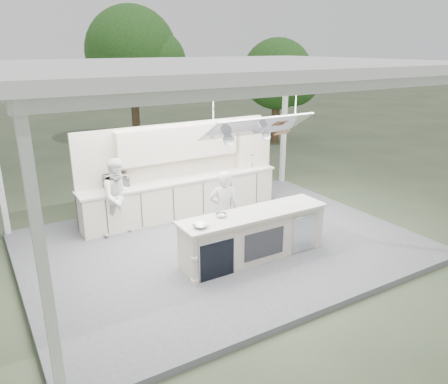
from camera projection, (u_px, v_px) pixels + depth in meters
ground at (222, 247)px, 9.45m from camera, size 90.00×90.00×0.00m
stage_deck at (222, 245)px, 9.43m from camera, size 8.00×6.00×0.12m
tent at (222, 70)px, 8.25m from camera, size 8.20×6.20×3.86m
demo_island at (253, 235)px, 8.60m from camera, size 3.10×0.79×0.95m
back_counter at (183, 196)px, 10.80m from camera, size 5.08×0.72×0.95m
back_wall_unit at (194, 154)px, 10.88m from camera, size 5.05×0.48×2.25m
tree_cluster at (84, 69)px, 16.26m from camera, size 19.55×9.40×5.85m
head_chef at (224, 210)px, 8.96m from camera, size 0.71×0.60×1.65m
sous_chef at (119, 197)px, 9.56m from camera, size 0.89×0.72×1.75m
toaster_oven at (115, 180)px, 9.96m from camera, size 0.56×0.38×0.31m
bowl_large at (201, 226)px, 7.75m from camera, size 0.36×0.36×0.07m
bowl_small at (221, 215)px, 8.24m from camera, size 0.24×0.24×0.07m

